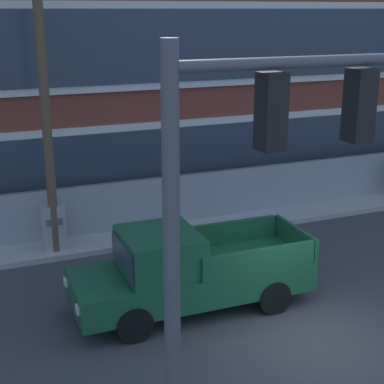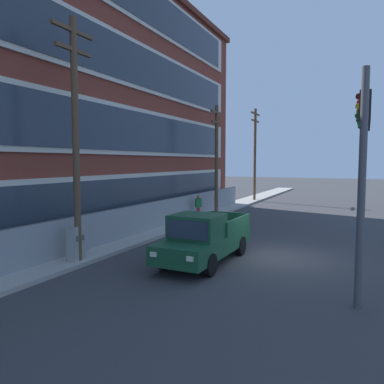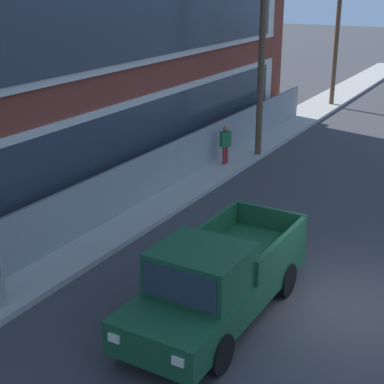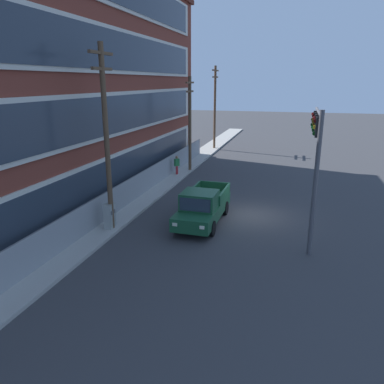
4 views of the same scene
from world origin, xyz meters
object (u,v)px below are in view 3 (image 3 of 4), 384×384
(pedestrian_near_cabinet, at_px, (225,143))
(pickup_truck_dark_green, at_px, (216,282))
(utility_pole_far_east, at_px, (339,14))
(utility_pole_midblock, at_px, (262,50))

(pedestrian_near_cabinet, bearing_deg, pickup_truck_dark_green, -154.71)
(utility_pole_far_east, height_order, pedestrian_near_cabinet, utility_pole_far_east)
(utility_pole_far_east, relative_size, pedestrian_near_cabinet, 5.45)
(pickup_truck_dark_green, bearing_deg, utility_pole_midblock, 19.17)
(pickup_truck_dark_green, relative_size, utility_pole_far_east, 0.61)
(utility_pole_far_east, distance_m, pedestrian_near_cabinet, 13.98)
(utility_pole_midblock, bearing_deg, pedestrian_near_cabinet, 162.17)
(utility_pole_midblock, relative_size, pedestrian_near_cabinet, 4.71)
(pickup_truck_dark_green, xyz_separation_m, utility_pole_midblock, (11.80, 4.10, 3.42))
(pickup_truck_dark_green, height_order, pedestrian_near_cabinet, pickup_truck_dark_green)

